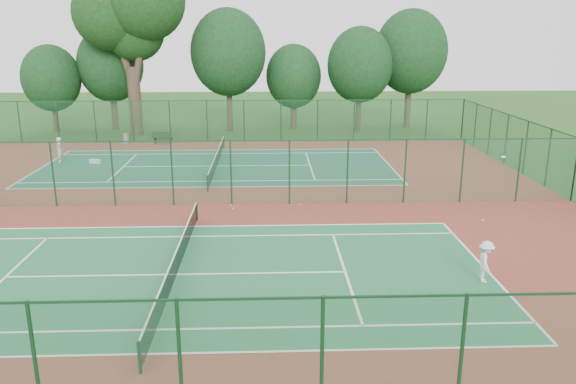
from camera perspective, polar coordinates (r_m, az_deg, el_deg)
The scene contains 20 objects.
ground at distance 30.25m, azimuth -8.63°, elevation -1.30°, with size 120.00×120.00×0.00m, color #225019.
red_pad at distance 30.25m, azimuth -8.63°, elevation -1.29°, with size 40.00×36.00×0.01m, color brown.
court_near at distance 21.88m, azimuth -11.20°, elevation -8.22°, with size 23.77×10.97×0.01m, color #20673B.
court_far at distance 38.89m, azimuth -7.20°, elevation 2.63°, with size 23.77×10.97×0.01m, color #1B5738.
fence_north at distance 47.38m, azimuth -6.36°, elevation 7.18°, with size 40.00×0.09×3.50m.
fence_south at distance 13.30m, azimuth -17.73°, elevation -17.08°, with size 40.00×0.09×3.50m.
fence_east at distance 33.88m, azimuth 27.15°, elevation 2.05°, with size 0.09×36.00×3.50m.
fence_divider at distance 29.78m, azimuth -8.77°, elevation 1.94°, with size 40.00×0.09×3.50m.
tennis_net_near at distance 21.67m, azimuth -11.27°, elevation -6.94°, with size 0.10×12.90×0.97m.
tennis_net_far at distance 38.78m, azimuth -7.23°, elevation 3.39°, with size 0.10×12.90×0.97m.
player_near at distance 21.82m, azimuth 19.44°, elevation -6.68°, with size 1.01×0.58×1.57m, color silver.
player_far at distance 42.80m, azimuth -22.24°, elevation 4.00°, with size 0.64×0.42×1.77m, color silver.
trash_bin at distance 48.14m, azimuth -16.12°, elevation 5.23°, with size 0.51×0.51×0.91m, color gray.
bench at distance 47.53m, azimuth -12.67°, elevation 5.42°, with size 1.70×0.75×1.01m.
kit_bag at distance 41.67m, azimuth -19.01°, elevation 2.97°, with size 0.76×0.29×0.29m, color silver.
stray_ball_a at distance 29.27m, azimuth -5.59°, elevation -1.69°, with size 0.06×0.06×0.06m, color #E8F138.
stray_ball_b at distance 29.80m, azimuth 1.20°, elevation -1.29°, with size 0.07×0.07×0.07m, color #A5C32D.
stray_ball_c at distance 29.89m, azimuth -5.78°, elevation -1.31°, with size 0.07×0.07×0.07m, color yellow.
big_tree at distance 51.86m, azimuth -15.74°, elevation 17.19°, with size 9.69×7.09×14.89m.
evergreen_row at distance 53.78m, azimuth -5.30°, elevation 6.34°, with size 39.00×5.00×12.00m, color black, non-canonical shape.
Camera 1 is at (3.48, -28.72, 8.83)m, focal length 35.00 mm.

